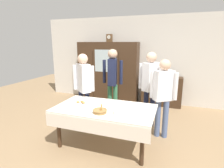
# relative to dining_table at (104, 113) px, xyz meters

# --- Properties ---
(ground_plane) EXTENTS (12.00, 12.00, 0.00)m
(ground_plane) POSITION_rel_dining_table_xyz_m (0.00, 0.24, -0.65)
(ground_plane) COLOR #997A56
(ground_plane) RESTS_ON ground
(back_wall) EXTENTS (6.40, 0.10, 2.70)m
(back_wall) POSITION_rel_dining_table_xyz_m (0.00, 2.89, 0.70)
(back_wall) COLOR silver
(back_wall) RESTS_ON ground
(dining_table) EXTENTS (1.80, 1.00, 0.74)m
(dining_table) POSITION_rel_dining_table_xyz_m (0.00, 0.00, 0.00)
(dining_table) COLOR #3D2819
(dining_table) RESTS_ON ground
(wall_cabinet) EXTENTS (1.97, 0.46, 1.91)m
(wall_cabinet) POSITION_rel_dining_table_xyz_m (-0.90, 2.59, 0.31)
(wall_cabinet) COLOR #3D2819
(wall_cabinet) RESTS_ON ground
(mantel_clock) EXTENTS (0.18, 0.11, 0.24)m
(mantel_clock) POSITION_rel_dining_table_xyz_m (-0.85, 2.59, 1.39)
(mantel_clock) COLOR brown
(mantel_clock) RESTS_ON wall_cabinet
(bookshelf_low) EXTENTS (1.18, 0.35, 0.91)m
(bookshelf_low) POSITION_rel_dining_table_xyz_m (0.82, 2.64, -0.19)
(bookshelf_low) COLOR #3D2819
(bookshelf_low) RESTS_ON ground
(book_stack) EXTENTS (0.18, 0.23, 0.09)m
(book_stack) POSITION_rel_dining_table_xyz_m (0.82, 2.64, 0.31)
(book_stack) COLOR #99332D
(book_stack) RESTS_ON bookshelf_low
(tea_cup_mid_right) EXTENTS (0.13, 0.13, 0.06)m
(tea_cup_mid_right) POSITION_rel_dining_table_xyz_m (0.29, -0.20, 0.12)
(tea_cup_mid_right) COLOR white
(tea_cup_mid_right) RESTS_ON dining_table
(tea_cup_far_right) EXTENTS (0.13, 0.13, 0.06)m
(tea_cup_far_right) POSITION_rel_dining_table_xyz_m (-0.12, 0.17, 0.12)
(tea_cup_far_right) COLOR white
(tea_cup_far_right) RESTS_ON dining_table
(tea_cup_center) EXTENTS (0.13, 0.13, 0.06)m
(tea_cup_center) POSITION_rel_dining_table_xyz_m (-0.75, 0.25, 0.12)
(tea_cup_center) COLOR white
(tea_cup_center) RESTS_ON dining_table
(tea_cup_near_right) EXTENTS (0.13, 0.13, 0.06)m
(tea_cup_near_right) POSITION_rel_dining_table_xyz_m (0.23, 0.30, 0.12)
(tea_cup_near_right) COLOR white
(tea_cup_near_right) RESTS_ON dining_table
(bread_basket) EXTENTS (0.24, 0.24, 0.16)m
(bread_basket) POSITION_rel_dining_table_xyz_m (0.02, -0.23, 0.13)
(bread_basket) COLOR #9E7542
(bread_basket) RESTS_ON dining_table
(pastry_plate) EXTENTS (0.28, 0.28, 0.05)m
(pastry_plate) POSITION_rel_dining_table_xyz_m (-0.51, 0.06, 0.11)
(pastry_plate) COLOR white
(pastry_plate) RESTS_ON dining_table
(spoon_mid_right) EXTENTS (0.12, 0.02, 0.01)m
(spoon_mid_right) POSITION_rel_dining_table_xyz_m (0.08, 0.07, 0.10)
(spoon_mid_right) COLOR silver
(spoon_mid_right) RESTS_ON dining_table
(spoon_mid_left) EXTENTS (0.12, 0.02, 0.01)m
(spoon_mid_left) POSITION_rel_dining_table_xyz_m (-0.67, -0.10, 0.10)
(spoon_mid_left) COLOR silver
(spoon_mid_left) RESTS_ON dining_table
(person_behind_table_left) EXTENTS (0.52, 0.40, 1.74)m
(person_behind_table_left) POSITION_rel_dining_table_xyz_m (-0.30, 1.31, 0.42)
(person_behind_table_left) COLOR #33704C
(person_behind_table_left) RESTS_ON ground
(person_near_right_end) EXTENTS (0.52, 0.38, 1.66)m
(person_near_right_end) POSITION_rel_dining_table_xyz_m (-0.74, 0.63, 0.37)
(person_near_right_end) COLOR #191E38
(person_near_right_end) RESTS_ON ground
(person_beside_shelf) EXTENTS (0.52, 0.41, 1.70)m
(person_beside_shelf) POSITION_rel_dining_table_xyz_m (0.66, 1.15, 0.39)
(person_beside_shelf) COLOR #191E38
(person_beside_shelf) RESTS_ON ground
(person_by_cabinet) EXTENTS (0.52, 0.37, 1.59)m
(person_by_cabinet) POSITION_rel_dining_table_xyz_m (0.97, 0.69, 0.32)
(person_by_cabinet) COLOR slate
(person_by_cabinet) RESTS_ON ground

